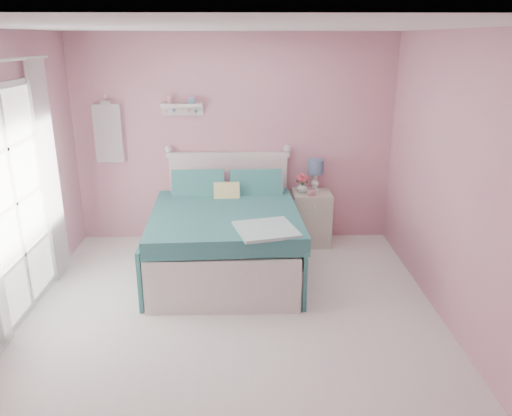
{
  "coord_description": "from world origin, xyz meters",
  "views": [
    {
      "loc": [
        0.17,
        -3.98,
        2.52
      ],
      "look_at": [
        0.26,
        1.2,
        0.75
      ],
      "focal_mm": 35.0,
      "sensor_mm": 36.0,
      "label": 1
    }
  ],
  "objects_px": {
    "bed": "(226,237)",
    "teacup": "(311,192)",
    "table_lamp": "(316,169)",
    "nightstand": "(311,218)",
    "vase": "(302,187)"
  },
  "relations": [
    {
      "from": "bed",
      "to": "vase",
      "type": "xyz_separation_m",
      "value": [
        0.92,
        0.73,
        0.36
      ]
    },
    {
      "from": "table_lamp",
      "to": "teacup",
      "type": "bearing_deg",
      "value": -107.2
    },
    {
      "from": "nightstand",
      "to": "teacup",
      "type": "distance_m",
      "value": 0.41
    },
    {
      "from": "nightstand",
      "to": "teacup",
      "type": "bearing_deg",
      "value": -100.98
    },
    {
      "from": "teacup",
      "to": "nightstand",
      "type": "bearing_deg",
      "value": 79.02
    },
    {
      "from": "bed",
      "to": "table_lamp",
      "type": "height_order",
      "value": "bed"
    },
    {
      "from": "vase",
      "to": "bed",
      "type": "bearing_deg",
      "value": -141.48
    },
    {
      "from": "nightstand",
      "to": "table_lamp",
      "type": "height_order",
      "value": "table_lamp"
    },
    {
      "from": "nightstand",
      "to": "vase",
      "type": "height_order",
      "value": "vase"
    },
    {
      "from": "table_lamp",
      "to": "bed",
      "type": "bearing_deg",
      "value": -142.49
    },
    {
      "from": "nightstand",
      "to": "table_lamp",
      "type": "relative_size",
      "value": 1.74
    },
    {
      "from": "bed",
      "to": "teacup",
      "type": "xyz_separation_m",
      "value": [
        1.03,
        0.6,
        0.33
      ]
    },
    {
      "from": "bed",
      "to": "teacup",
      "type": "relative_size",
      "value": 19.12
    },
    {
      "from": "table_lamp",
      "to": "nightstand",
      "type": "bearing_deg",
      "value": -115.91
    },
    {
      "from": "bed",
      "to": "table_lamp",
      "type": "xyz_separation_m",
      "value": [
        1.1,
        0.85,
        0.56
      ]
    }
  ]
}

